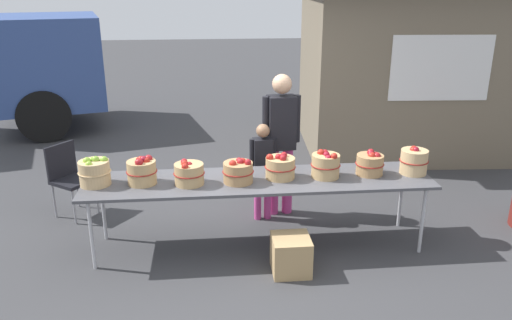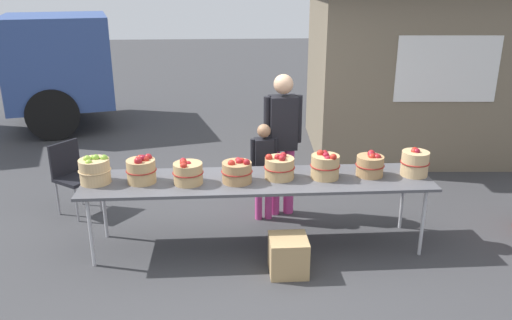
{
  "view_description": "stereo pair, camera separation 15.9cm",
  "coord_description": "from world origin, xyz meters",
  "px_view_note": "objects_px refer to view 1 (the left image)",
  "views": [
    {
      "loc": [
        -0.49,
        -4.75,
        2.65
      ],
      "look_at": [
        0.0,
        0.3,
        0.85
      ],
      "focal_mm": 35.72,
      "sensor_mm": 36.0,
      "label": 1
    },
    {
      "loc": [
        -0.33,
        -4.76,
        2.65
      ],
      "look_at": [
        0.0,
        0.3,
        0.85
      ],
      "focal_mm": 35.72,
      "sensor_mm": 36.0,
      "label": 2
    }
  ],
  "objects_px": {
    "apple_basket_red_1": "(189,173)",
    "vendor_adult": "(281,134)",
    "folding_chair": "(69,174)",
    "apple_basket_red_5": "(370,164)",
    "apple_basket_red_6": "(414,161)",
    "apple_basket_red_0": "(142,171)",
    "apple_basket_red_4": "(326,165)",
    "produce_crate": "(291,255)",
    "apple_basket_red_2": "(238,171)",
    "market_table": "(259,182)",
    "apple_basket_red_3": "(280,167)",
    "child_customer": "(263,164)",
    "apple_basket_green_0": "(95,172)"
  },
  "relations": [
    {
      "from": "apple_basket_red_2",
      "to": "apple_basket_red_6",
      "type": "relative_size",
      "value": 1.05
    },
    {
      "from": "folding_chair",
      "to": "apple_basket_red_5",
      "type": "bearing_deg",
      "value": -69.34
    },
    {
      "from": "apple_basket_green_0",
      "to": "produce_crate",
      "type": "relative_size",
      "value": 0.88
    },
    {
      "from": "folding_chair",
      "to": "produce_crate",
      "type": "relative_size",
      "value": 2.39
    },
    {
      "from": "apple_basket_red_2",
      "to": "child_customer",
      "type": "height_order",
      "value": "child_customer"
    },
    {
      "from": "apple_basket_red_6",
      "to": "apple_basket_green_0",
      "type": "bearing_deg",
      "value": -180.0
    },
    {
      "from": "folding_chair",
      "to": "produce_crate",
      "type": "height_order",
      "value": "folding_chair"
    },
    {
      "from": "apple_basket_red_0",
      "to": "folding_chair",
      "type": "height_order",
      "value": "apple_basket_red_0"
    },
    {
      "from": "apple_basket_red_4",
      "to": "apple_basket_red_6",
      "type": "distance_m",
      "value": 0.93
    },
    {
      "from": "apple_basket_red_6",
      "to": "apple_basket_red_4",
      "type": "bearing_deg",
      "value": -178.89
    },
    {
      "from": "apple_basket_red_0",
      "to": "apple_basket_red_5",
      "type": "bearing_deg",
      "value": 0.76
    },
    {
      "from": "apple_basket_red_3",
      "to": "apple_basket_red_4",
      "type": "height_order",
      "value": "apple_basket_red_4"
    },
    {
      "from": "apple_basket_green_0",
      "to": "apple_basket_red_4",
      "type": "height_order",
      "value": "apple_basket_green_0"
    },
    {
      "from": "apple_basket_red_1",
      "to": "vendor_adult",
      "type": "distance_m",
      "value": 1.33
    },
    {
      "from": "apple_basket_red_0",
      "to": "apple_basket_red_6",
      "type": "height_order",
      "value": "apple_basket_red_6"
    },
    {
      "from": "apple_basket_red_1",
      "to": "apple_basket_red_4",
      "type": "bearing_deg",
      "value": 2.33
    },
    {
      "from": "market_table",
      "to": "apple_basket_red_1",
      "type": "xyz_separation_m",
      "value": [
        -0.7,
        -0.06,
        0.14
      ]
    },
    {
      "from": "market_table",
      "to": "apple_basket_green_0",
      "type": "bearing_deg",
      "value": 179.51
    },
    {
      "from": "apple_basket_red_0",
      "to": "produce_crate",
      "type": "height_order",
      "value": "apple_basket_red_0"
    },
    {
      "from": "apple_basket_red_5",
      "to": "vendor_adult",
      "type": "height_order",
      "value": "vendor_adult"
    },
    {
      "from": "vendor_adult",
      "to": "market_table",
      "type": "bearing_deg",
      "value": 60.93
    },
    {
      "from": "market_table",
      "to": "apple_basket_red_4",
      "type": "distance_m",
      "value": 0.7
    },
    {
      "from": "child_customer",
      "to": "folding_chair",
      "type": "height_order",
      "value": "child_customer"
    },
    {
      "from": "apple_basket_red_1",
      "to": "apple_basket_red_5",
      "type": "relative_size",
      "value": 1.04
    },
    {
      "from": "apple_basket_red_1",
      "to": "apple_basket_red_3",
      "type": "xyz_separation_m",
      "value": [
        0.91,
        0.08,
        0.01
      ]
    },
    {
      "from": "apple_basket_red_2",
      "to": "child_customer",
      "type": "xyz_separation_m",
      "value": [
        0.32,
        0.69,
        -0.19
      ]
    },
    {
      "from": "apple_basket_red_0",
      "to": "apple_basket_red_3",
      "type": "distance_m",
      "value": 1.37
    },
    {
      "from": "apple_basket_red_4",
      "to": "apple_basket_red_5",
      "type": "distance_m",
      "value": 0.47
    },
    {
      "from": "apple_basket_red_2",
      "to": "market_table",
      "type": "bearing_deg",
      "value": 14.63
    },
    {
      "from": "market_table",
      "to": "apple_basket_red_1",
      "type": "height_order",
      "value": "apple_basket_red_1"
    },
    {
      "from": "apple_basket_green_0",
      "to": "apple_basket_red_1",
      "type": "bearing_deg",
      "value": -4.61
    },
    {
      "from": "child_customer",
      "to": "folding_chair",
      "type": "bearing_deg",
      "value": -13.5
    },
    {
      "from": "apple_basket_red_0",
      "to": "apple_basket_green_0",
      "type": "bearing_deg",
      "value": 178.37
    },
    {
      "from": "apple_basket_red_3",
      "to": "produce_crate",
      "type": "xyz_separation_m",
      "value": [
        0.03,
        -0.56,
        -0.69
      ]
    },
    {
      "from": "apple_basket_red_4",
      "to": "folding_chair",
      "type": "distance_m",
      "value": 3.0
    },
    {
      "from": "apple_basket_red_5",
      "to": "apple_basket_red_6",
      "type": "distance_m",
      "value": 0.46
    },
    {
      "from": "apple_basket_red_2",
      "to": "produce_crate",
      "type": "relative_size",
      "value": 0.87
    },
    {
      "from": "market_table",
      "to": "vendor_adult",
      "type": "relative_size",
      "value": 2.09
    },
    {
      "from": "apple_basket_green_0",
      "to": "produce_crate",
      "type": "height_order",
      "value": "apple_basket_green_0"
    },
    {
      "from": "apple_basket_red_0",
      "to": "folding_chair",
      "type": "relative_size",
      "value": 0.35
    },
    {
      "from": "vendor_adult",
      "to": "apple_basket_green_0",
      "type": "bearing_deg",
      "value": 15.73
    },
    {
      "from": "apple_basket_red_1",
      "to": "apple_basket_red_4",
      "type": "distance_m",
      "value": 1.38
    },
    {
      "from": "apple_basket_green_0",
      "to": "apple_basket_red_0",
      "type": "relative_size",
      "value": 1.05
    },
    {
      "from": "apple_basket_red_4",
      "to": "produce_crate",
      "type": "relative_size",
      "value": 0.85
    },
    {
      "from": "apple_basket_red_1",
      "to": "market_table",
      "type": "bearing_deg",
      "value": 4.93
    },
    {
      "from": "folding_chair",
      "to": "apple_basket_red_6",
      "type": "bearing_deg",
      "value": -67.71
    },
    {
      "from": "apple_basket_red_3",
      "to": "folding_chair",
      "type": "bearing_deg",
      "value": 157.82
    },
    {
      "from": "apple_basket_red_4",
      "to": "child_customer",
      "type": "distance_m",
      "value": 0.88
    },
    {
      "from": "produce_crate",
      "to": "apple_basket_red_0",
      "type": "bearing_deg",
      "value": 159.07
    },
    {
      "from": "apple_basket_red_2",
      "to": "apple_basket_red_4",
      "type": "height_order",
      "value": "apple_basket_red_4"
    }
  ]
}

